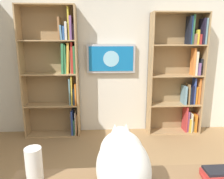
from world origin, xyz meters
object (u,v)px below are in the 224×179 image
object	(u,v)px
wall_mounted_tv	(111,59)
bookshelf_right	(58,71)
coffee_mug	(145,172)
bookshelf_left	(182,77)
desk_book_stack	(216,174)
paper_towel_roll	(34,164)
cat	(123,162)

from	to	relation	value
wall_mounted_tv	bookshelf_right	bearing A→B (deg)	5.12
bookshelf_right	coffee_mug	bearing A→B (deg)	112.87
bookshelf_left	wall_mounted_tv	distance (m)	1.27
desk_book_stack	bookshelf_left	bearing A→B (deg)	-105.36
bookshelf_right	desk_book_stack	world-z (taller)	bookshelf_right
bookshelf_right	wall_mounted_tv	distance (m)	0.92
bookshelf_left	paper_towel_roll	world-z (taller)	bookshelf_left
cat	wall_mounted_tv	bearing A→B (deg)	-91.44
wall_mounted_tv	paper_towel_roll	distance (m)	2.52
wall_mounted_tv	paper_towel_roll	world-z (taller)	wall_mounted_tv
coffee_mug	desk_book_stack	bearing A→B (deg)	176.98
bookshelf_left	wall_mounted_tv	xyz separation A→B (m)	(1.23, -0.08, 0.31)
desk_book_stack	coffee_mug	bearing A→B (deg)	-3.02
bookshelf_right	paper_towel_roll	distance (m)	2.35
cat	desk_book_stack	world-z (taller)	cat
wall_mounted_tv	desk_book_stack	size ratio (longest dim) A/B	4.07
cat	coffee_mug	size ratio (longest dim) A/B	6.60
cat	paper_towel_roll	size ratio (longest dim) A/B	2.82
wall_mounted_tv	cat	size ratio (longest dim) A/B	1.29
bookshelf_right	coffee_mug	distance (m)	2.58
paper_towel_roll	coffee_mug	bearing A→B (deg)	176.90
bookshelf_right	desk_book_stack	distance (m)	2.82
wall_mounted_tv	cat	xyz separation A→B (m)	(0.06, 2.52, -0.40)
bookshelf_right	paper_towel_roll	xyz separation A→B (m)	(-0.26, 2.31, -0.28)
paper_towel_roll	desk_book_stack	world-z (taller)	paper_towel_roll
cat	coffee_mug	world-z (taller)	cat
paper_towel_roll	desk_book_stack	distance (m)	1.22
bookshelf_right	wall_mounted_tv	xyz separation A→B (m)	(-0.90, -0.08, 0.20)
wall_mounted_tv	desk_book_stack	world-z (taller)	wall_mounted_tv
bookshelf_left	wall_mounted_tv	bearing A→B (deg)	-3.77
bookshelf_right	desk_book_stack	size ratio (longest dim) A/B	10.76
wall_mounted_tv	cat	distance (m)	2.56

